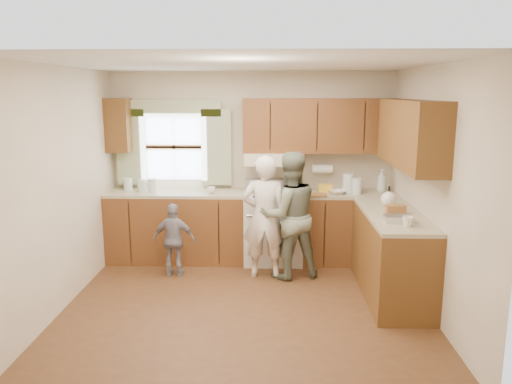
{
  "coord_description": "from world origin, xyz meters",
  "views": [
    {
      "loc": [
        0.26,
        -4.98,
        2.24
      ],
      "look_at": [
        0.1,
        0.4,
        1.15
      ],
      "focal_mm": 35.0,
      "sensor_mm": 36.0,
      "label": 1
    }
  ],
  "objects_px": {
    "child": "(174,240)",
    "woman_right": "(289,215)",
    "stove": "(273,227)",
    "woman_left": "(265,217)"
  },
  "relations": [
    {
      "from": "stove",
      "to": "woman_right",
      "type": "xyz_separation_m",
      "value": [
        0.19,
        -0.59,
        0.31
      ]
    },
    {
      "from": "stove",
      "to": "child",
      "type": "bearing_deg",
      "value": -153.72
    },
    {
      "from": "woman_left",
      "to": "child",
      "type": "bearing_deg",
      "value": 3.79
    },
    {
      "from": "stove",
      "to": "woman_left",
      "type": "distance_m",
      "value": 0.67
    },
    {
      "from": "child",
      "to": "woman_right",
      "type": "bearing_deg",
      "value": -175.91
    },
    {
      "from": "woman_left",
      "to": "woman_right",
      "type": "bearing_deg",
      "value": -173.16
    },
    {
      "from": "woman_right",
      "to": "child",
      "type": "height_order",
      "value": "woman_right"
    },
    {
      "from": "stove",
      "to": "woman_right",
      "type": "relative_size",
      "value": 0.69
    },
    {
      "from": "stove",
      "to": "woman_left",
      "type": "bearing_deg",
      "value": -100.37
    },
    {
      "from": "woman_right",
      "to": "woman_left",
      "type": "bearing_deg",
      "value": -14.12
    }
  ]
}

